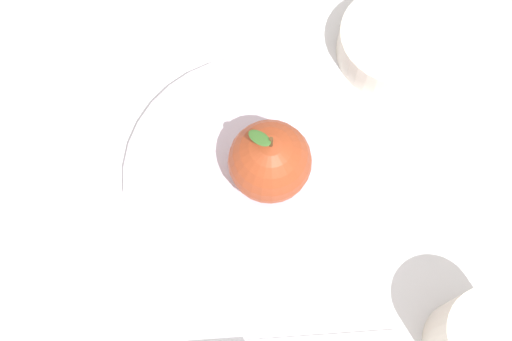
% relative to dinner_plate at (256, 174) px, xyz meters
% --- Properties ---
extents(ground_plane, '(2.40, 2.40, 0.00)m').
position_rel_dinner_plate_xyz_m(ground_plane, '(-0.02, 0.01, -0.01)').
color(ground_plane, silver).
extents(dinner_plate, '(0.26, 0.26, 0.02)m').
position_rel_dinner_plate_xyz_m(dinner_plate, '(0.00, 0.00, 0.00)').
color(dinner_plate, silver).
rests_on(dinner_plate, ground_plane).
extents(apple, '(0.08, 0.08, 0.09)m').
position_rel_dinner_plate_xyz_m(apple, '(-0.01, 0.00, 0.05)').
color(apple, '#9E3D1E').
rests_on(apple, dinner_plate).
extents(side_bowl, '(0.12, 0.12, 0.04)m').
position_rel_dinner_plate_xyz_m(side_bowl, '(-0.11, -0.17, 0.01)').
color(side_bowl, silver).
rests_on(side_bowl, ground_plane).
extents(cup, '(0.08, 0.08, 0.08)m').
position_rel_dinner_plate_xyz_m(cup, '(-0.22, 0.12, 0.03)').
color(cup, silver).
rests_on(cup, ground_plane).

